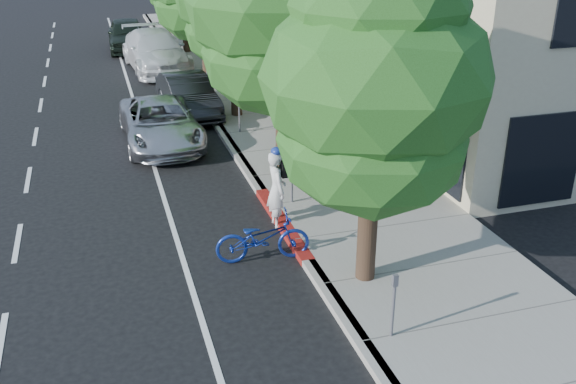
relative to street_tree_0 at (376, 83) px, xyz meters
name	(u,v)px	position (x,y,z in m)	size (l,w,h in m)	color
ground	(295,245)	(-0.90, 2.00, -4.26)	(120.00, 120.00, 0.00)	black
sidewalk	(289,129)	(1.40, 10.00, -4.19)	(4.60, 56.00, 0.15)	gray
curb	(224,135)	(-0.90, 10.00, -4.19)	(0.30, 56.00, 0.15)	#9E998E
curb_red_segment	(283,223)	(-0.90, 3.00, -4.19)	(0.32, 4.00, 0.15)	maroon
street_tree_0	(376,83)	(0.00, 0.00, 0.00)	(4.34, 4.34, 6.94)	black
street_tree_1	(282,4)	(0.00, 6.00, 0.64)	(5.18, 5.18, 8.03)	black
cyclist	(277,189)	(-1.02, 3.09, -3.29)	(0.70, 0.46, 1.93)	silver
bicycle	(263,238)	(-1.79, 1.55, -3.71)	(0.73, 2.09, 1.10)	navy
silver_suv	(161,123)	(-3.01, 10.00, -3.54)	(2.38, 5.16, 1.44)	#BBBBC1
dark_sedan	(188,95)	(-1.63, 13.01, -3.51)	(1.58, 4.54, 1.50)	black
white_pickup	(156,51)	(-1.96, 20.81, -3.35)	(2.56, 6.30, 1.83)	white
dark_suv_far	(127,35)	(-2.93, 25.99, -3.41)	(2.01, 5.01, 1.71)	black
pedestrian	(286,120)	(0.84, 8.40, -3.31)	(0.78, 0.61, 1.60)	black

